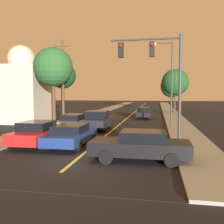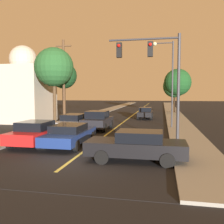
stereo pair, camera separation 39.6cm
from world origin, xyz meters
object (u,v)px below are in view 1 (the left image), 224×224
tree_left_near (53,67)px  car_crossing_right (140,145)px  car_outer_lane_second (74,122)px  tree_right_far (172,86)px  car_outer_lane_front (38,133)px  traffic_signal_mast (158,67)px  car_near_lane_front (71,134)px  car_near_lane_second (98,120)px  domed_building_left (22,90)px  tree_left_far (63,76)px  streetlamp_right (167,73)px  utility_pole_left (63,81)px  tree_right_near (175,82)px  car_far_oncoming (144,113)px

tree_left_near → car_crossing_right: bearing=-50.4°
car_outer_lane_second → tree_right_far: (9.51, 21.12, 3.64)m
car_outer_lane_front → tree_left_near: (-2.57, 8.41, 4.88)m
traffic_signal_mast → car_near_lane_front: bearing=-166.8°
car_near_lane_second → car_outer_lane_front: bearing=-106.6°
domed_building_left → tree_left_far: bearing=-8.3°
car_outer_lane_front → traffic_signal_mast: bearing=11.1°
car_near_lane_front → tree_right_far: bearing=74.9°
car_crossing_right → tree_right_far: tree_right_far is taller
car_near_lane_second → car_outer_lane_second: size_ratio=0.84×
traffic_signal_mast → car_outer_lane_front: bearing=-168.9°
tree_left_near → domed_building_left: domed_building_left is taller
car_outer_lane_front → tree_left_near: 10.06m
streetlamp_right → utility_pole_left: utility_pole_left is taller
car_near_lane_front → traffic_signal_mast: size_ratio=0.74×
car_outer_lane_second → tree_right_near: tree_right_near is taller
streetlamp_right → tree_left_far: bearing=172.0°
car_near_lane_front → tree_left_far: 12.17m
domed_building_left → tree_left_near: bearing=-30.8°
car_outer_lane_front → streetlamp_right: size_ratio=0.58×
utility_pole_left → car_near_lane_front: bearing=-65.9°
car_crossing_right → streetlamp_right: 12.49m
car_near_lane_second → car_outer_lane_second: bearing=-173.1°
car_far_oncoming → tree_left_near: bearing=48.2°
car_near_lane_second → tree_right_near: bearing=68.6°
streetlamp_right → tree_right_far: bearing=85.5°
streetlamp_right → utility_pole_left: bearing=-179.9°
car_near_lane_front → car_outer_lane_second: size_ratio=0.95×
car_near_lane_second → streetlamp_right: 7.61m
tree_right_far → tree_left_far: bearing=-125.0°
car_far_oncoming → traffic_signal_mast: 16.61m
car_crossing_right → tree_left_near: 14.93m
car_far_oncoming → car_crossing_right: car_far_oncoming is taller
domed_building_left → tree_right_far: bearing=44.0°
utility_pole_left → tree_right_far: 21.89m
car_crossing_right → streetlamp_right: size_ratio=0.60×
car_near_lane_second → domed_building_left: bearing=155.2°
utility_pole_left → tree_right_far: size_ratio=1.35×
car_near_lane_front → car_far_oncoming: 17.56m
car_crossing_right → domed_building_left: domed_building_left is taller
car_near_lane_second → tree_right_far: tree_right_far is taller
car_outer_lane_front → tree_right_far: 29.61m
tree_left_far → tree_right_far: tree_left_far is taller
car_near_lane_second → car_crossing_right: bearing=-65.2°
tree_left_near → tree_left_far: (0.05, 2.23, -0.69)m
car_far_oncoming → car_crossing_right: 19.91m
tree_left_far → domed_building_left: domed_building_left is taller
traffic_signal_mast → domed_building_left: (-14.70, 9.96, -1.22)m
car_outer_lane_front → car_crossing_right: bearing=-21.0°
tree_left_far → tree_right_far: 20.97m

